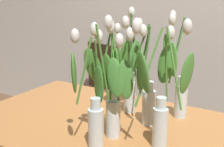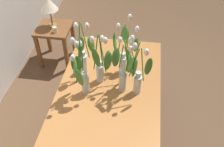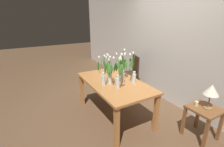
{
  "view_description": "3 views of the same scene",
  "coord_description": "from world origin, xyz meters",
  "views": [
    {
      "loc": [
        0.69,
        -1.18,
        1.39
      ],
      "look_at": [
        -0.06,
        0.05,
        0.99
      ],
      "focal_mm": 46.23,
      "sensor_mm": 36.0,
      "label": 1
    },
    {
      "loc": [
        -1.5,
        -0.25,
        2.36
      ],
      "look_at": [
        -0.01,
        -0.03,
        0.98
      ],
      "focal_mm": 40.69,
      "sensor_mm": 36.0,
      "label": 2
    },
    {
      "loc": [
        2.43,
        -1.43,
        1.91
      ],
      "look_at": [
        0.05,
        -0.08,
        0.93
      ],
      "focal_mm": 26.23,
      "sensor_mm": 36.0,
      "label": 3
    }
  ],
  "objects": [
    {
      "name": "tulip_vase_0",
      "position": [
        0.28,
        -0.1,
        0.96
      ],
      "size": [
        0.22,
        0.24,
        0.57
      ],
      "color": "silver",
      "rests_on": "dining_table"
    },
    {
      "name": "tulip_vase_1",
      "position": [
        0.11,
        0.08,
        0.95
      ],
      "size": [
        0.16,
        0.19,
        0.55
      ],
      "color": "silver",
      "rests_on": "dining_table"
    },
    {
      "name": "pillar_candle",
      "position": [
        1.12,
        0.86,
        0.59
      ],
      "size": [
        0.06,
        0.06,
        0.07
      ],
      "primitive_type": "cylinder",
      "color": "beige",
      "rests_on": "side_table"
    },
    {
      "name": "side_table",
      "position": [
        1.23,
        0.92,
        0.43
      ],
      "size": [
        0.44,
        0.44,
        0.55
      ],
      "color": "brown",
      "rests_on": "ground"
    },
    {
      "name": "tulip_vase_2",
      "position": [
        0.23,
        0.25,
        0.93
      ],
      "size": [
        0.14,
        0.17,
        0.57
      ],
      "color": "silver",
      "rests_on": "dining_table"
    },
    {
      "name": "tulip_vase_3",
      "position": [
        -0.04,
        0.22,
        0.96
      ],
      "size": [
        0.21,
        0.14,
        0.59
      ],
      "color": "silver",
      "rests_on": "dining_table"
    },
    {
      "name": "ground_plane",
      "position": [
        0.0,
        0.0,
        0.0
      ],
      "size": [
        18.0,
        18.0,
        0.0
      ],
      "primitive_type": "plane",
      "color": "brown"
    },
    {
      "name": "dining_table",
      "position": [
        0.0,
        0.0,
        0.65
      ],
      "size": [
        1.6,
        0.9,
        0.74
      ],
      "color": "#B7753D",
      "rests_on": "ground"
    },
    {
      "name": "tulip_vase_5",
      "position": [
        0.02,
        -0.23,
        0.96
      ],
      "size": [
        0.15,
        0.23,
        0.57
      ],
      "color": "silver",
      "rests_on": "dining_table"
    },
    {
      "name": "table_lamp",
      "position": [
        1.25,
        0.94,
        0.86
      ],
      "size": [
        0.22,
        0.22,
        0.4
      ],
      "color": "olive",
      "rests_on": "side_table"
    },
    {
      "name": "tulip_vase_4",
      "position": [
        0.07,
        -0.13,
        0.96
      ],
      "size": [
        0.18,
        0.23,
        0.55
      ],
      "color": "silver",
      "rests_on": "dining_table"
    },
    {
      "name": "room_wall_rear",
      "position": [
        0.0,
        1.45,
        1.35
      ],
      "size": [
        9.0,
        0.1,
        2.7
      ],
      "primitive_type": "cube",
      "color": "beige",
      "rests_on": "ground"
    },
    {
      "name": "dining_chair",
      "position": [
        -0.85,
        1.04,
        0.52
      ],
      "size": [
        0.5,
        0.5,
        0.93
      ],
      "color": "#382619",
      "rests_on": "ground"
    }
  ]
}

